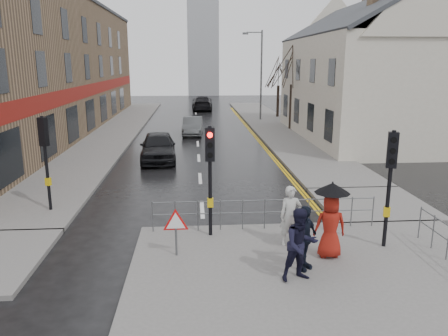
{
  "coord_description": "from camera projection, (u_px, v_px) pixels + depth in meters",
  "views": [
    {
      "loc": [
        -0.27,
        -12.46,
        5.35
      ],
      "look_at": [
        0.87,
        3.8,
        1.39
      ],
      "focal_mm": 35.0,
      "sensor_mm": 36.0,
      "label": 1
    }
  ],
  "objects": [
    {
      "name": "near_pavement",
      "position": [
        337.0,
        295.0,
        10.15
      ],
      "size": [
        10.0,
        9.0,
        0.14
      ],
      "primitive_type": "cube",
      "color": "#605E5B",
      "rests_on": "ground"
    },
    {
      "name": "tree_near",
      "position": [
        292.0,
        65.0,
        33.98
      ],
      "size": [
        2.4,
        2.4,
        6.58
      ],
      "color": "black",
      "rests_on": "right_pavement"
    },
    {
      "name": "car_far",
      "position": [
        202.0,
        103.0,
        49.6
      ],
      "size": [
        2.38,
        5.59,
        1.61
      ],
      "primitive_type": "imported",
      "rotation": [
        0.0,
        0.0,
        3.12
      ],
      "color": "black",
      "rests_on": "ground"
    },
    {
      "name": "pedestrian_with_umbrella",
      "position": [
        331.0,
        217.0,
        11.77
      ],
      "size": [
        0.96,
        0.96,
        2.1
      ],
      "color": "maroon",
      "rests_on": "near_pavement"
    },
    {
      "name": "ground",
      "position": [
        204.0,
        242.0,
        13.36
      ],
      "size": [
        120.0,
        120.0,
        0.0
      ],
      "primitive_type": "plane",
      "color": "black",
      "rests_on": "ground"
    },
    {
      "name": "building_left_terrace",
      "position": [
        36.0,
        67.0,
        32.68
      ],
      "size": [
        8.0,
        42.0,
        10.0
      ],
      "primitive_type": "cube",
      "color": "#84674C",
      "rests_on": "ground"
    },
    {
      "name": "left_pavement",
      "position": [
        116.0,
        129.0,
        35.19
      ],
      "size": [
        4.0,
        44.0,
        0.14
      ],
      "primitive_type": "cube",
      "color": "#605E5B",
      "rests_on": "ground"
    },
    {
      "name": "warning_sign",
      "position": [
        176.0,
        225.0,
        11.89
      ],
      "size": [
        0.8,
        0.07,
        1.35
      ],
      "color": "#595B5E",
      "rests_on": "near_pavement"
    },
    {
      "name": "car_mid",
      "position": [
        193.0,
        126.0,
        32.84
      ],
      "size": [
        1.58,
        4.09,
        1.33
      ],
      "primitive_type": "imported",
      "rotation": [
        0.0,
        0.0,
        -0.04
      ],
      "color": "#414446",
      "rests_on": "ground"
    },
    {
      "name": "church_tower",
      "position": [
        203.0,
        39.0,
        71.43
      ],
      "size": [
        5.0,
        5.0,
        18.0
      ],
      "primitive_type": "cube",
      "color": "#989BA0",
      "rests_on": "ground"
    },
    {
      "name": "building_right_cream",
      "position": [
        368.0,
        70.0,
        30.49
      ],
      "size": [
        9.0,
        16.4,
        10.1
      ],
      "color": "beige",
      "rests_on": "ground"
    },
    {
      "name": "car_parked",
      "position": [
        158.0,
        147.0,
        24.15
      ],
      "size": [
        2.18,
        4.8,
        1.6
      ],
      "primitive_type": "imported",
      "rotation": [
        0.0,
        0.0,
        0.06
      ],
      "color": "black",
      "rests_on": "ground"
    },
    {
      "name": "pedestrian_b",
      "position": [
        301.0,
        245.0,
        10.53
      ],
      "size": [
        1.03,
        0.89,
        1.83
      ],
      "primitive_type": "imported",
      "rotation": [
        0.0,
        0.0,
        0.24
      ],
      "color": "black",
      "rests_on": "near_pavement"
    },
    {
      "name": "traffic_signal_far_left",
      "position": [
        45.0,
        147.0,
        15.31
      ],
      "size": [
        0.34,
        0.33,
        3.4
      ],
      "color": "black",
      "rests_on": "left_pavement"
    },
    {
      "name": "traffic_signal_near_left",
      "position": [
        210.0,
        162.0,
        12.98
      ],
      "size": [
        0.28,
        0.27,
        3.4
      ],
      "color": "black",
      "rests_on": "near_pavement"
    },
    {
      "name": "street_lamp",
      "position": [
        259.0,
        69.0,
        39.78
      ],
      "size": [
        1.83,
        0.25,
        8.0
      ],
      "color": "#595B5E",
      "rests_on": "right_pavement"
    },
    {
      "name": "pavement_bridge_right",
      "position": [
        372.0,
        204.0,
        16.69
      ],
      "size": [
        4.0,
        4.2,
        0.14
      ],
      "primitive_type": "cube",
      "color": "#605E5B",
      "rests_on": "ground"
    },
    {
      "name": "tree_far",
      "position": [
        279.0,
        72.0,
        41.94
      ],
      "size": [
        2.4,
        2.4,
        5.64
      ],
      "color": "black",
      "rests_on": "right_pavement"
    },
    {
      "name": "pedestrian_d",
      "position": [
        304.0,
        238.0,
        11.11
      ],
      "size": [
        1.04,
        0.95,
        1.71
      ],
      "primitive_type": "imported",
      "rotation": [
        0.0,
        0.0,
        0.68
      ],
      "color": "black",
      "rests_on": "near_pavement"
    },
    {
      "name": "pedestrian_a",
      "position": [
        291.0,
        216.0,
        12.61
      ],
      "size": [
        0.65,
        0.43,
        1.76
      ],
      "primitive_type": "imported",
      "rotation": [
        0.0,
        0.0,
        0.01
      ],
      "color": "#B9BAB5",
      "rests_on": "near_pavement"
    },
    {
      "name": "traffic_signal_near_right",
      "position": [
        391.0,
        169.0,
        12.16
      ],
      "size": [
        0.34,
        0.33,
        3.4
      ],
      "color": "black",
      "rests_on": "near_pavement"
    },
    {
      "name": "right_pavement",
      "position": [
        271.0,
        124.0,
        38.02
      ],
      "size": [
        4.0,
        40.0,
        0.14
      ],
      "primitive_type": "cube",
      "color": "#605E5B",
      "rests_on": "ground"
    },
    {
      "name": "guard_railing_front",
      "position": [
        265.0,
        207.0,
        13.87
      ],
      "size": [
        7.14,
        0.04,
        1.0
      ],
      "color": "#595B5E",
      "rests_on": "near_pavement"
    }
  ]
}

